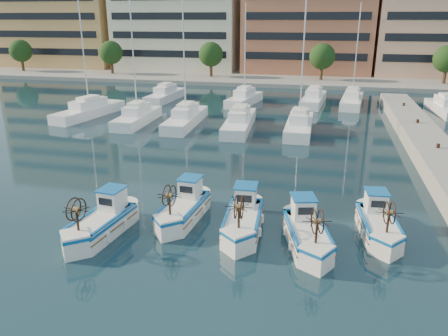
# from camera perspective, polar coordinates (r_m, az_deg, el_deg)

# --- Properties ---
(ground) EXTENTS (300.00, 300.00, 0.00)m
(ground) POSITION_cam_1_polar(r_m,az_deg,el_deg) (21.26, -2.17, -8.59)
(ground) COLOR #1A3A45
(ground) RESTS_ON ground
(waterfront) EXTENTS (180.00, 40.00, 25.60)m
(waterfront) POSITION_cam_1_polar(r_m,az_deg,el_deg) (83.31, 17.05, 19.07)
(waterfront) COLOR gray
(waterfront) RESTS_ON ground
(yacht_marina) EXTENTS (40.14, 23.84, 11.50)m
(yacht_marina) POSITION_cam_1_polar(r_m,az_deg,el_deg) (47.43, 2.97, 7.63)
(yacht_marina) COLOR white
(yacht_marina) RESTS_ON ground
(fishing_boat_a) EXTENTS (2.09, 4.17, 2.55)m
(fishing_boat_a) POSITION_cam_1_polar(r_m,az_deg,el_deg) (21.72, -15.58, -6.63)
(fishing_boat_a) COLOR white
(fishing_boat_a) RESTS_ON ground
(fishing_boat_b) EXTENTS (1.90, 4.05, 2.49)m
(fishing_boat_b) POSITION_cam_1_polar(r_m,az_deg,el_deg) (22.54, -5.24, -5.06)
(fishing_boat_b) COLOR white
(fishing_boat_b) RESTS_ON ground
(fishing_boat_c) EXTENTS (1.94, 4.17, 2.56)m
(fishing_boat_c) POSITION_cam_1_polar(r_m,az_deg,el_deg) (21.25, 2.54, -6.48)
(fishing_boat_c) COLOR white
(fishing_boat_c) RESTS_ON ground
(fishing_boat_d) EXTENTS (2.58, 4.15, 2.51)m
(fishing_boat_d) POSITION_cam_1_polar(r_m,az_deg,el_deg) (20.37, 10.71, -8.05)
(fishing_boat_d) COLOR white
(fishing_boat_d) RESTS_ON ground
(fishing_boat_e) EXTENTS (1.95, 3.95, 2.41)m
(fishing_boat_e) POSITION_cam_1_polar(r_m,az_deg,el_deg) (22.11, 19.48, -6.69)
(fishing_boat_e) COLOR white
(fishing_boat_e) RESTS_ON ground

